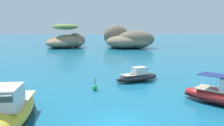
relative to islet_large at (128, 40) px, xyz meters
The scene contains 6 objects.
ground_plane 61.19m from the islet_large, 95.64° to the right, with size 400.00×400.00×0.00m, color #197093.
islet_large is the anchor object (origin of this frame).
islet_small 21.00m from the islet_large, behind, with size 16.75×17.14×7.93m.
motorboat_yellow 62.75m from the islet_large, 102.73° to the right, with size 3.95×10.21×2.93m.
motorboat_charcoal 48.07m from the islet_large, 93.53° to the right, with size 6.31×4.33×1.81m.
channel_buoy 52.82m from the islet_large, 98.94° to the right, with size 0.56×0.56×1.48m.
Camera 1 is at (-0.77, -15.90, 6.91)m, focal length 36.85 mm.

